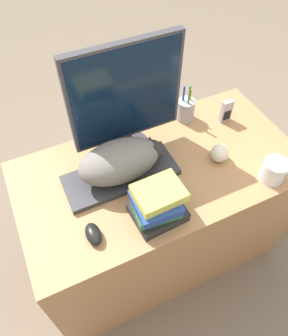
% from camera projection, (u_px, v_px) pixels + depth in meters
% --- Properties ---
extents(ground_plane, '(12.00, 12.00, 0.00)m').
position_uv_depth(ground_plane, '(182.00, 296.00, 1.77)').
color(ground_plane, '#6B5B4C').
extents(desk, '(1.20, 0.63, 0.75)m').
position_uv_depth(desk, '(158.00, 215.00, 1.65)').
color(desk, '#9E7047').
rests_on(desk, ground_plane).
extents(keyboard, '(0.46, 0.18, 0.02)m').
position_uv_depth(keyboard, '(121.00, 175.00, 1.33)').
color(keyboard, '#2D2D33').
rests_on(keyboard, desk).
extents(cat, '(0.35, 0.18, 0.15)m').
position_uv_depth(cat, '(122.00, 160.00, 1.26)').
color(cat, '#66605B').
rests_on(cat, keyboard).
extents(monitor, '(0.45, 0.19, 0.50)m').
position_uv_depth(monitor, '(126.00, 98.00, 1.23)').
color(monitor, '#333338').
rests_on(monitor, desk).
extents(computer_mouse, '(0.05, 0.09, 0.04)m').
position_uv_depth(computer_mouse, '(93.00, 234.00, 1.15)').
color(computer_mouse, black).
rests_on(computer_mouse, desk).
extents(coffee_mug, '(0.13, 0.10, 0.09)m').
position_uv_depth(coffee_mug, '(274.00, 170.00, 1.30)').
color(coffee_mug, silver).
rests_on(coffee_mug, desk).
extents(pen_cup, '(0.08, 0.08, 0.20)m').
position_uv_depth(pen_cup, '(186.00, 109.00, 1.52)').
color(pen_cup, '#939399').
rests_on(pen_cup, desk).
extents(baseball, '(0.08, 0.08, 0.08)m').
position_uv_depth(baseball, '(219.00, 153.00, 1.37)').
color(baseball, beige).
rests_on(baseball, desk).
extents(phone, '(0.05, 0.02, 0.11)m').
position_uv_depth(phone, '(226.00, 111.00, 1.51)').
color(phone, '#99999E').
rests_on(phone, desk).
extents(book_stack, '(0.19, 0.17, 0.15)m').
position_uv_depth(book_stack, '(157.00, 205.00, 1.17)').
color(book_stack, black).
rests_on(book_stack, desk).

